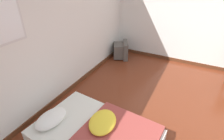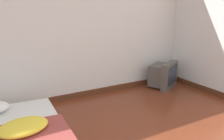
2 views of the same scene
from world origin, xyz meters
TOP-DOWN VIEW (x-y plane):
  - wall_back at (-0.01, 2.74)m, footprint 7.73×0.08m
  - mattress_bed at (-0.63, 1.54)m, footprint 1.29×1.85m
  - crt_tv at (2.18, 2.42)m, footprint 0.61×0.57m

SIDE VIEW (x-z plane):
  - mattress_bed at x=-0.63m, z-range -0.04..0.32m
  - crt_tv at x=2.18m, z-range -0.01..0.47m
  - wall_back at x=-0.01m, z-range -0.01..2.59m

